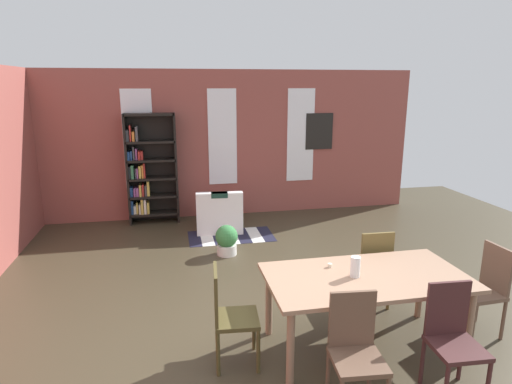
{
  "coord_description": "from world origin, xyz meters",
  "views": [
    {
      "loc": [
        -1.01,
        -3.78,
        2.54
      ],
      "look_at": [
        0.16,
        2.0,
        1.06
      ],
      "focal_mm": 30.19,
      "sensor_mm": 36.0,
      "label": 1
    }
  ],
  "objects_px": {
    "bookshelf_tall": "(148,171)",
    "vase_on_table": "(355,267)",
    "dining_chair_head_right": "(485,287)",
    "armchair_white": "(219,214)",
    "dining_chair_near_left": "(355,348)",
    "potted_plant_by_shelf": "(227,240)",
    "dining_chair_near_right": "(453,336)",
    "dining_chair_far_right": "(372,266)",
    "dining_chair_head_left": "(229,313)",
    "dining_table": "(366,283)"
  },
  "relations": [
    {
      "from": "dining_chair_head_right",
      "to": "dining_chair_near_right",
      "type": "xyz_separation_m",
      "value": [
        -0.9,
        -0.73,
        0.0
      ]
    },
    {
      "from": "bookshelf_tall",
      "to": "vase_on_table",
      "type": "bearing_deg",
      "value": -65.47
    },
    {
      "from": "dining_chair_near_right",
      "to": "dining_chair_far_right",
      "type": "bearing_deg",
      "value": 90.26
    },
    {
      "from": "vase_on_table",
      "to": "dining_chair_near_left",
      "type": "relative_size",
      "value": 0.21
    },
    {
      "from": "dining_table",
      "to": "dining_chair_near_left",
      "type": "height_order",
      "value": "dining_chair_near_left"
    },
    {
      "from": "vase_on_table",
      "to": "potted_plant_by_shelf",
      "type": "distance_m",
      "value": 2.86
    },
    {
      "from": "dining_chair_head_right",
      "to": "dining_chair_near_right",
      "type": "distance_m",
      "value": 1.16
    },
    {
      "from": "dining_chair_near_right",
      "to": "potted_plant_by_shelf",
      "type": "height_order",
      "value": "dining_chair_near_right"
    },
    {
      "from": "dining_chair_head_left",
      "to": "bookshelf_tall",
      "type": "relative_size",
      "value": 0.47
    },
    {
      "from": "dining_chair_near_left",
      "to": "dining_chair_head_left",
      "type": "height_order",
      "value": "same"
    },
    {
      "from": "dining_chair_near_right",
      "to": "dining_chair_head_left",
      "type": "bearing_deg",
      "value": 157.42
    },
    {
      "from": "vase_on_table",
      "to": "dining_chair_near_left",
      "type": "height_order",
      "value": "vase_on_table"
    },
    {
      "from": "vase_on_table",
      "to": "armchair_white",
      "type": "bearing_deg",
      "value": 102.49
    },
    {
      "from": "dining_chair_near_left",
      "to": "dining_chair_head_right",
      "type": "xyz_separation_m",
      "value": [
        1.76,
        0.73,
        0.0
      ]
    },
    {
      "from": "dining_table",
      "to": "dining_chair_near_right",
      "type": "height_order",
      "value": "dining_chair_near_right"
    },
    {
      "from": "dining_chair_far_right",
      "to": "dining_chair_near_right",
      "type": "distance_m",
      "value": 1.46
    },
    {
      "from": "bookshelf_tall",
      "to": "potted_plant_by_shelf",
      "type": "height_order",
      "value": "bookshelf_tall"
    },
    {
      "from": "armchair_white",
      "to": "dining_table",
      "type": "bearing_deg",
      "value": -75.81
    },
    {
      "from": "dining_chair_near_left",
      "to": "dining_chair_near_right",
      "type": "bearing_deg",
      "value": 0.01
    },
    {
      "from": "dining_chair_head_right",
      "to": "dining_chair_head_left",
      "type": "xyz_separation_m",
      "value": [
        -2.67,
        0.0,
        0.0
      ]
    },
    {
      "from": "dining_chair_far_right",
      "to": "dining_chair_head_left",
      "type": "height_order",
      "value": "same"
    },
    {
      "from": "vase_on_table",
      "to": "bookshelf_tall",
      "type": "height_order",
      "value": "bookshelf_tall"
    },
    {
      "from": "dining_chair_head_right",
      "to": "dining_chair_far_right",
      "type": "height_order",
      "value": "same"
    },
    {
      "from": "dining_chair_near_left",
      "to": "vase_on_table",
      "type": "bearing_deg",
      "value": 67.3
    },
    {
      "from": "dining_chair_head_right",
      "to": "potted_plant_by_shelf",
      "type": "distance_m",
      "value": 3.54
    },
    {
      "from": "dining_chair_head_right",
      "to": "dining_chair_far_right",
      "type": "xyz_separation_m",
      "value": [
        -0.91,
        0.73,
        0.0
      ]
    },
    {
      "from": "vase_on_table",
      "to": "dining_chair_near_right",
      "type": "relative_size",
      "value": 0.21
    },
    {
      "from": "vase_on_table",
      "to": "potted_plant_by_shelf",
      "type": "xyz_separation_m",
      "value": [
        -0.88,
        2.65,
        -0.63
      ]
    },
    {
      "from": "armchair_white",
      "to": "potted_plant_by_shelf",
      "type": "relative_size",
      "value": 1.84
    },
    {
      "from": "dining_chair_far_right",
      "to": "bookshelf_tall",
      "type": "relative_size",
      "value": 0.47
    },
    {
      "from": "dining_chair_near_right",
      "to": "bookshelf_tall",
      "type": "relative_size",
      "value": 0.47
    },
    {
      "from": "dining_chair_near_left",
      "to": "dining_chair_near_right",
      "type": "relative_size",
      "value": 1.0
    },
    {
      "from": "vase_on_table",
      "to": "dining_chair_near_left",
      "type": "distance_m",
      "value": 0.87
    },
    {
      "from": "dining_chair_head_right",
      "to": "potted_plant_by_shelf",
      "type": "xyz_separation_m",
      "value": [
        -2.34,
        2.64,
        -0.28
      ]
    },
    {
      "from": "dining_chair_head_left",
      "to": "armchair_white",
      "type": "height_order",
      "value": "dining_chair_head_left"
    },
    {
      "from": "vase_on_table",
      "to": "dining_chair_near_left",
      "type": "xyz_separation_m",
      "value": [
        -0.31,
        -0.73,
        -0.35
      ]
    },
    {
      "from": "dining_table",
      "to": "dining_chair_far_right",
      "type": "bearing_deg",
      "value": 59.47
    },
    {
      "from": "vase_on_table",
      "to": "dining_chair_head_left",
      "type": "height_order",
      "value": "vase_on_table"
    },
    {
      "from": "armchair_white",
      "to": "potted_plant_by_shelf",
      "type": "distance_m",
      "value": 1.21
    },
    {
      "from": "dining_chair_far_right",
      "to": "dining_table",
      "type": "bearing_deg",
      "value": -120.53
    },
    {
      "from": "dining_chair_head_right",
      "to": "armchair_white",
      "type": "distance_m",
      "value": 4.5
    },
    {
      "from": "vase_on_table",
      "to": "dining_chair_head_left",
      "type": "xyz_separation_m",
      "value": [
        -1.22,
        0.01,
        -0.35
      ]
    },
    {
      "from": "dining_chair_head_right",
      "to": "armchair_white",
      "type": "bearing_deg",
      "value": 120.98
    },
    {
      "from": "dining_table",
      "to": "armchair_white",
      "type": "xyz_separation_m",
      "value": [
        -0.97,
        3.85,
        -0.41
      ]
    },
    {
      "from": "dining_table",
      "to": "dining_chair_head_left",
      "type": "bearing_deg",
      "value": 179.72
    },
    {
      "from": "dining_chair_head_right",
      "to": "potted_plant_by_shelf",
      "type": "height_order",
      "value": "dining_chair_head_right"
    },
    {
      "from": "dining_chair_near_left",
      "to": "potted_plant_by_shelf",
      "type": "relative_size",
      "value": 2.04
    },
    {
      "from": "armchair_white",
      "to": "dining_chair_far_right",
      "type": "bearing_deg",
      "value": -65.76
    },
    {
      "from": "dining_table",
      "to": "vase_on_table",
      "type": "xyz_separation_m",
      "value": [
        -0.12,
        -0.0,
        0.18
      ]
    },
    {
      "from": "dining_chair_far_right",
      "to": "armchair_white",
      "type": "xyz_separation_m",
      "value": [
        -1.41,
        3.12,
        -0.23
      ]
    }
  ]
}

